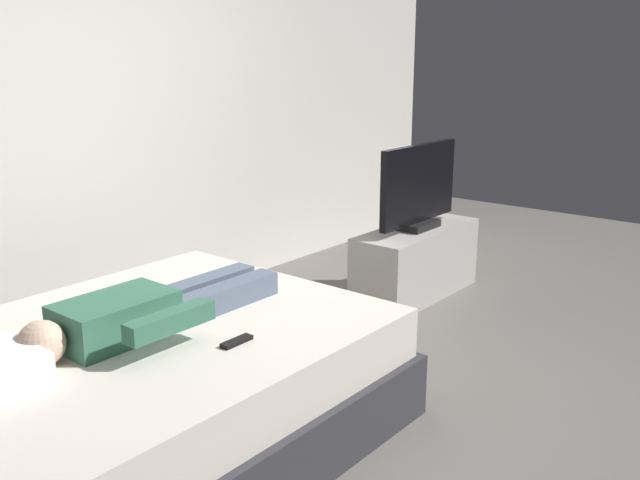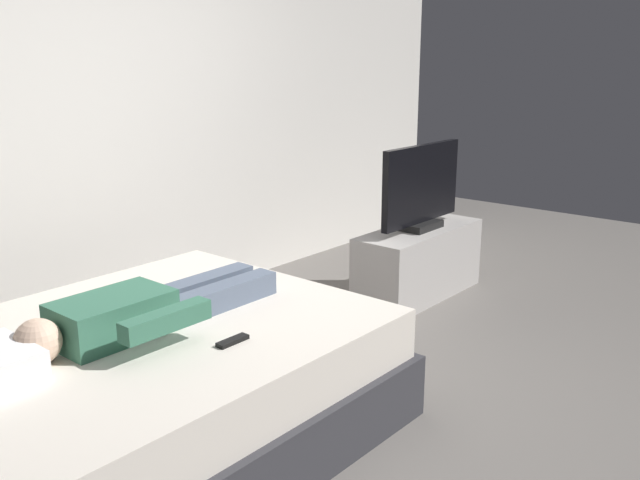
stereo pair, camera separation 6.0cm
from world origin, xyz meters
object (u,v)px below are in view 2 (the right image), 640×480
Objects in this scene: bed at (140,389)px; remote at (233,341)px; tv at (421,189)px; person at (141,312)px; tv_stand at (418,263)px.

remote reaches higher than bed.
remote is 2.35m from tv.
person is at bearing -19.75° from bed.
tv is at bearing 3.00° from person.
person is at bearing -177.00° from tv.
bed is 2.35× the size of tv.
tv is at bearing 2.73° from bed.
person is 1.15× the size of tv_stand.
remote is at bearing -166.86° from tv_stand.
tv is at bearing 13.14° from remote.
tv_stand is at bearing 0.00° from tv.
person is (0.03, -0.01, 0.36)m from bed.
tv is (2.46, 0.12, 0.52)m from bed.
remote reaches higher than tv_stand.
tv reaches higher than remote.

